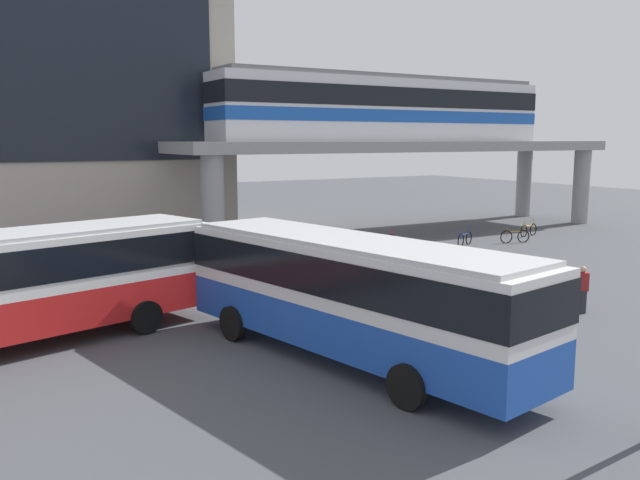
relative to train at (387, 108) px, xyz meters
name	(u,v)px	position (x,y,z in m)	size (l,w,h in m)	color
ground_plane	(254,291)	(-13.54, -9.98, -7.54)	(120.00, 120.00, 0.00)	#47494F
elevated_platform	(403,154)	(1.25, 0.00, -2.74)	(29.19, 6.67, 5.58)	gray
train	(387,108)	(0.00, 0.00, 0.00)	(21.90, 2.96, 3.84)	silver
bus_main	(350,286)	(-14.93, -18.69, -5.55)	(4.47, 11.32, 3.22)	#1E4CB2
bus_secondary	(20,277)	(-22.03, -13.07, -5.55)	(11.32, 5.23, 3.22)	red
bicycle_red	(384,242)	(-3.37, -4.45, -7.18)	(1.77, 0.36, 1.04)	black
bicycle_black	(339,246)	(-6.17, -4.41, -7.18)	(1.68, 0.74, 1.04)	black
bicycle_blue	(465,239)	(0.97, -5.91, -7.18)	(1.67, 0.77, 1.04)	black
bicycle_brown	(515,236)	(4.07, -6.58, -7.18)	(1.73, 0.58, 1.04)	black
bicycle_orange	(529,230)	(6.74, -5.15, -7.18)	(1.76, 0.43, 1.04)	black
pedestrian_by_bike_rack	(582,291)	(-5.63, -18.54, -6.81)	(0.46, 0.47, 1.57)	#26262D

